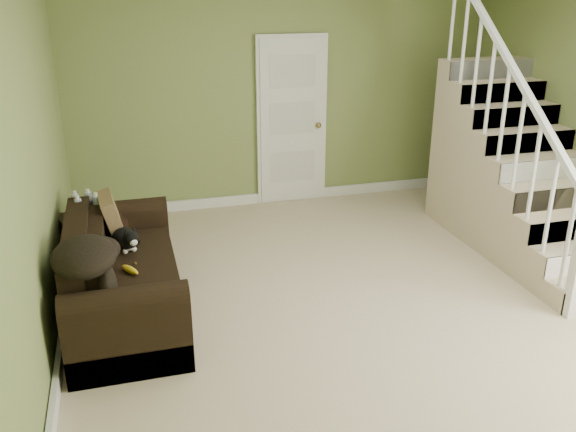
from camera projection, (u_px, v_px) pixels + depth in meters
floor at (366, 305)px, 5.23m from camera, size 5.00×5.50×0.01m
wall_back at (283, 97)px, 7.22m from camera, size 5.00×0.04×2.60m
wall_left at (32, 186)px, 4.13m from camera, size 0.04×5.50×2.60m
baseboard_back at (284, 196)px, 7.65m from camera, size 5.00×0.04×0.12m
baseboard_left at (62, 342)px, 4.60m from camera, size 0.04×5.50×0.12m
door at (292, 121)px, 7.31m from camera, size 0.86×0.12×2.02m
staircase at (511, 181)px, 6.36m from camera, size 1.00×2.51×2.82m
sofa at (120, 280)px, 5.01m from camera, size 0.86×2.00×0.79m
side_table at (94, 247)px, 5.59m from camera, size 0.65×0.65×0.84m
cat at (124, 239)px, 5.23m from camera, size 0.33×0.52×0.25m
banana at (130, 270)px, 4.83m from camera, size 0.16×0.21×0.06m
throw_pillow at (114, 220)px, 5.44m from camera, size 0.26×0.48×0.48m
throw_blanket at (84, 257)px, 4.22m from camera, size 0.44×0.58×0.24m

